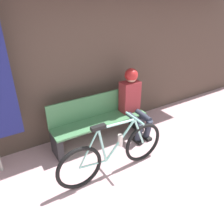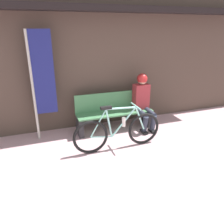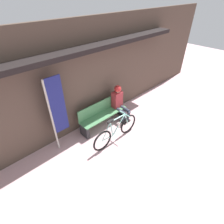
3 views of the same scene
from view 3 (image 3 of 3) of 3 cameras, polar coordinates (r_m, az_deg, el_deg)
ground_plane at (r=4.81m, az=18.13°, el=-18.49°), size 24.00×24.00×0.00m
storefront_wall at (r=5.30m, az=-7.35°, el=11.97°), size 12.00×0.56×3.20m
park_bench_near at (r=5.69m, az=-3.02°, el=-0.87°), size 1.69×0.42×0.82m
bicycle at (r=5.11m, az=1.35°, el=-6.25°), size 1.70×0.40×0.87m
person_seated at (r=5.81m, az=2.33°, el=3.68°), size 0.34×0.64×1.23m
banner_pole at (r=4.62m, az=-17.81°, el=0.77°), size 0.45×0.05×2.13m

